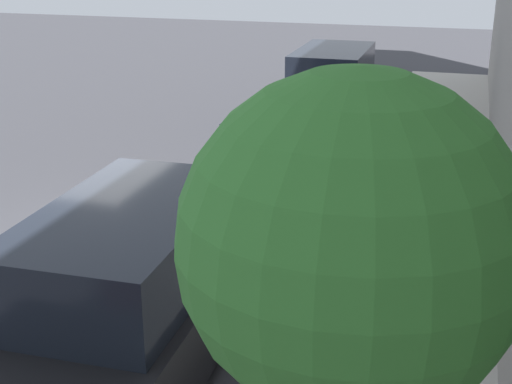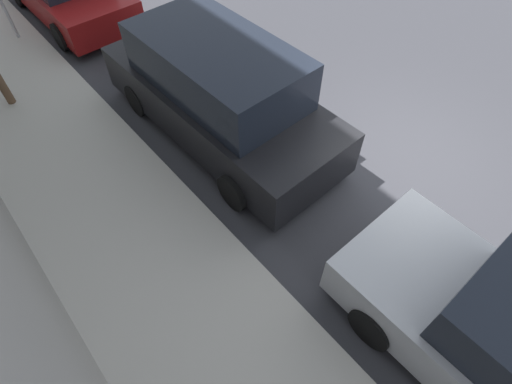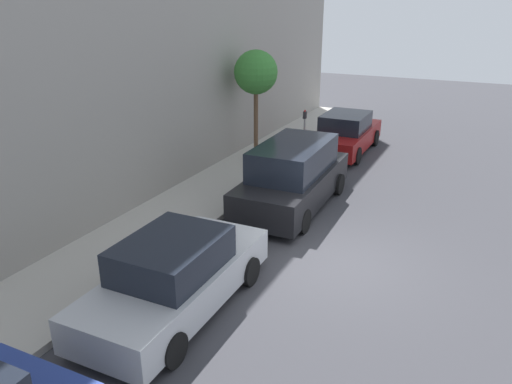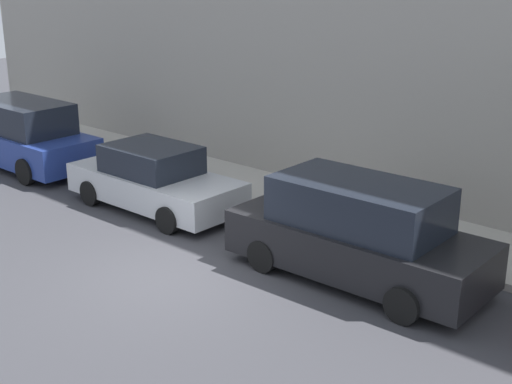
% 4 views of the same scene
% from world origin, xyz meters
% --- Properties ---
extents(ground_plane, '(60.00, 60.00, 0.00)m').
position_xyz_m(ground_plane, '(0.00, 0.00, 0.00)').
color(ground_plane, '#38383D').
extents(sidewalk, '(2.46, 32.00, 0.15)m').
position_xyz_m(sidewalk, '(4.73, 0.00, 0.07)').
color(sidewalk, '#B2ADA3').
rests_on(sidewalk, ground_plane).
extents(parked_minivan_second, '(2.02, 4.94, 1.90)m').
position_xyz_m(parked_minivan_second, '(2.14, -2.67, 0.92)').
color(parked_minivan_second, black).
rests_on(parked_minivan_second, ground_plane).
extents(parked_sedan_third, '(1.92, 4.52, 1.54)m').
position_xyz_m(parked_sedan_third, '(2.21, 3.11, 0.73)').
color(parked_sedan_third, '#B7BABF').
rests_on(parked_sedan_third, ground_plane).
extents(parked_minivan_fourth, '(2.02, 4.92, 1.90)m').
position_xyz_m(parked_minivan_fourth, '(2.11, 8.63, 0.92)').
color(parked_minivan_fourth, navy).
rests_on(parked_minivan_fourth, ground_plane).
extents(fire_hydrant, '(0.20, 0.20, 0.69)m').
position_xyz_m(fire_hydrant, '(3.85, 10.84, 0.49)').
color(fire_hydrant, gold).
rests_on(fire_hydrant, sidewalk).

